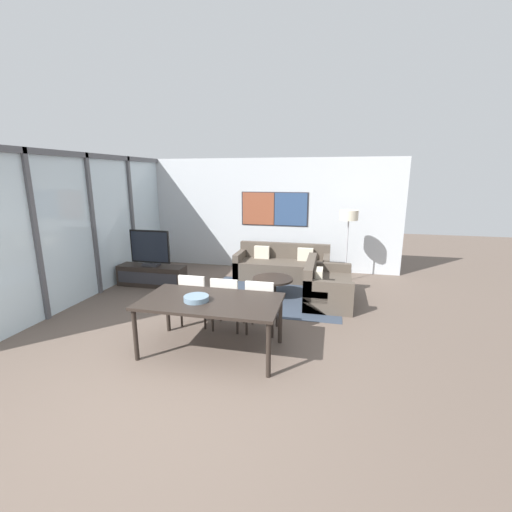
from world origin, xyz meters
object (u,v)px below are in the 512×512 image
Objects in this scene: sofa_side at (324,288)px; dining_chair_left at (195,296)px; coffee_table at (273,283)px; dining_table at (211,304)px; floor_lamp at (349,220)px; television at (150,249)px; dining_chair_right at (261,303)px; dining_chair_centre at (227,300)px; fruit_bowl at (196,298)px; sofa_main at (282,267)px; tv_console at (152,276)px.

dining_chair_left is at bearing 128.03° from sofa_side.
sofa_side is at bearing -2.68° from coffee_table.
dining_table is 1.15× the size of floor_lamp.
dining_table is (2.28, -2.44, -0.15)m from television.
dining_chair_centre is at bearing 179.17° from dining_chair_right.
coffee_table is at bearing 94.02° from dining_chair_right.
fruit_bowl is at bearing -132.83° from dining_chair_right.
sofa_main reaches higher than dining_table.
television reaches higher than sofa_side.
sofa_side is 1.68× the size of dining_chair_left.
fruit_bowl is (2.11, -2.51, -0.05)m from television.
floor_lamp reaches higher than dining_chair_centre.
dining_chair_centre is at bearing -5.76° from dining_chair_left.
television is 3.28m from fruit_bowl.
sofa_side is at bearing 58.05° from dining_table.
dining_chair_left reaches higher than dining_table.
dining_chair_right is (0.55, -0.01, 0.00)m from dining_chair_centre.
dining_chair_right is at bearing -87.75° from sofa_main.
sofa_main is at bearing 80.94° from fruit_bowl.
sofa_main is at bearing 83.37° from dining_table.
dining_chair_left is (-0.55, 0.76, -0.19)m from dining_table.
coffee_table is 2.29m from floor_lamp.
television is 2.76m from coffee_table.
dining_chair_left is at bearing -44.08° from television.
coffee_table is (2.71, -0.07, -0.55)m from television.
tv_console is at bearing 129.96° from fruit_bowl.
sofa_main is at bearing 36.74° from sofa_side.
dining_chair_centre is 0.86m from fruit_bowl.
dining_table is 2.18× the size of dining_chair_right.
sofa_main is 6.50× the size of fruit_bowl.
floor_lamp is at bearing 17.16° from tv_console.
television is at bearing 90.00° from tv_console.
dining_table is at bearing 148.05° from sofa_side.
television is at bearing 178.58° from coffee_table.
dining_chair_right reaches higher than sofa_side.
sofa_main is 2.52× the size of dining_chair_right.
television is 4.39m from floor_lamp.
fruit_bowl is (-1.62, -2.40, 0.52)m from sofa_side.
tv_console is 2.98m from sofa_main.
sofa_main is at bearing 71.57° from dining_chair_left.
dining_chair_left is at bearing -121.23° from coffee_table.
television is 1.12× the size of coffee_table.
dining_chair_centre is 1.00× the size of dining_chair_right.
sofa_side is 2.18m from dining_chair_centre.
floor_lamp is at bearing 50.64° from dining_chair_left.
sofa_main is at bearing 24.82° from television.
tv_console is 3.33m from dining_chair_right.
floor_lamp is (2.43, 2.96, 0.94)m from dining_chair_left.
dining_chair_centre is at bearing -37.24° from television.
dining_chair_left is at bearing -108.43° from sofa_main.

